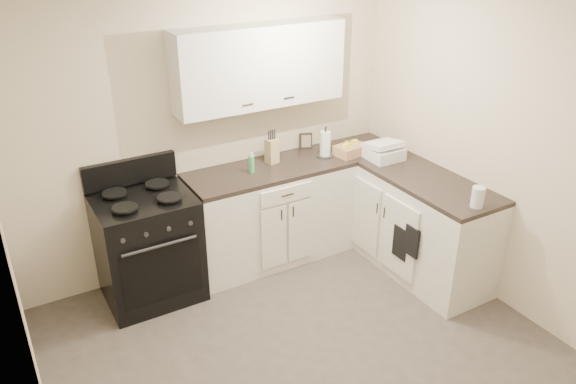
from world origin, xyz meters
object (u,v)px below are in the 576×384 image
knife_block (272,151)px  wicker_basket (351,150)px  countertop_grill (384,153)px  paper_towel (325,144)px  stove (148,249)px

knife_block → wicker_basket: 0.78m
wicker_basket → countertop_grill: countertop_grill is taller
knife_block → paper_towel: 0.53m
paper_towel → wicker_basket: bearing=-22.6°
wicker_basket → countertop_grill: (0.21, -0.24, 0.01)m
stove → countertop_grill: 2.31m
stove → wicker_basket: size_ratio=3.24×
paper_towel → wicker_basket: paper_towel is taller
knife_block → wicker_basket: size_ratio=0.78×
countertop_grill → stove: bearing=172.7°
paper_towel → wicker_basket: size_ratio=0.83×
countertop_grill → paper_towel: bearing=143.6°
paper_towel → wicker_basket: (0.23, -0.10, -0.07)m
countertop_grill → knife_block: bearing=155.8°
paper_towel → countertop_grill: (0.44, -0.34, -0.07)m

